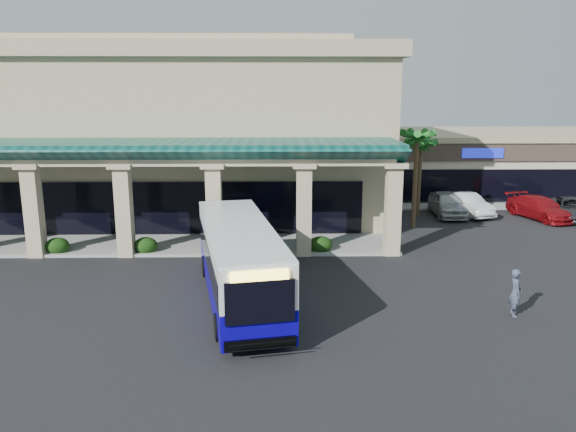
{
  "coord_description": "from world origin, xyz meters",
  "views": [
    {
      "loc": [
        0.19,
        -22.36,
        8.26
      ],
      "look_at": [
        0.69,
        4.51,
        2.2
      ],
      "focal_mm": 35.0,
      "sensor_mm": 36.0,
      "label": 1
    }
  ],
  "objects_px": {
    "car_silver": "(447,204)",
    "car_red": "(540,208)",
    "pedestrian": "(515,293)",
    "car_white": "(467,204)",
    "transit_bus": "(239,263)",
    "car_gray": "(572,208)"
  },
  "relations": [
    {
      "from": "car_red",
      "to": "transit_bus",
      "type": "bearing_deg",
      "value": -160.16
    },
    {
      "from": "car_silver",
      "to": "car_gray",
      "type": "bearing_deg",
      "value": -5.02
    },
    {
      "from": "pedestrian",
      "to": "car_white",
      "type": "relative_size",
      "value": 0.4
    },
    {
      "from": "car_silver",
      "to": "car_gray",
      "type": "distance_m",
      "value": 7.98
    },
    {
      "from": "pedestrian",
      "to": "car_silver",
      "type": "bearing_deg",
      "value": -2.14
    },
    {
      "from": "transit_bus",
      "to": "car_white",
      "type": "distance_m",
      "value": 20.96
    },
    {
      "from": "car_gray",
      "to": "transit_bus",
      "type": "bearing_deg",
      "value": -128.95
    },
    {
      "from": "car_white",
      "to": "car_red",
      "type": "relative_size",
      "value": 0.9
    },
    {
      "from": "car_red",
      "to": "car_gray",
      "type": "relative_size",
      "value": 1.0
    },
    {
      "from": "car_red",
      "to": "car_silver",
      "type": "bearing_deg",
      "value": 152.78
    },
    {
      "from": "pedestrian",
      "to": "car_gray",
      "type": "distance_m",
      "value": 19.04
    },
    {
      "from": "car_silver",
      "to": "car_red",
      "type": "bearing_deg",
      "value": -7.11
    },
    {
      "from": "transit_bus",
      "to": "car_gray",
      "type": "xyz_separation_m",
      "value": [
        20.8,
        14.09,
        -0.85
      ]
    },
    {
      "from": "transit_bus",
      "to": "car_silver",
      "type": "bearing_deg",
      "value": 38.85
    },
    {
      "from": "car_red",
      "to": "car_gray",
      "type": "distance_m",
      "value": 2.11
    },
    {
      "from": "car_silver",
      "to": "car_white",
      "type": "bearing_deg",
      "value": 9.8
    },
    {
      "from": "transit_bus",
      "to": "car_gray",
      "type": "distance_m",
      "value": 25.14
    },
    {
      "from": "car_white",
      "to": "car_gray",
      "type": "distance_m",
      "value": 6.66
    },
    {
      "from": "car_gray",
      "to": "car_white",
      "type": "bearing_deg",
      "value": -173.9
    },
    {
      "from": "car_silver",
      "to": "car_gray",
      "type": "xyz_separation_m",
      "value": [
        7.91,
        -1.08,
        -0.12
      ]
    },
    {
      "from": "pedestrian",
      "to": "car_white",
      "type": "distance_m",
      "value": 17.61
    },
    {
      "from": "car_silver",
      "to": "car_red",
      "type": "relative_size",
      "value": 0.95
    }
  ]
}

